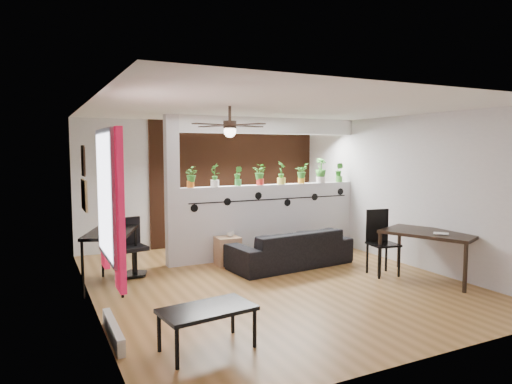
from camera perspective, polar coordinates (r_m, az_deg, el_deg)
name	(u,v)px	position (r m, az deg, el deg)	size (l,w,h in m)	color
room_shell	(271,196)	(6.92, 1.88, -0.56)	(6.30, 7.10, 2.90)	brown
partition_wall	(271,220)	(8.69, 1.85, -3.50)	(3.60, 0.18, 1.35)	#BCBCC1
ceiling_header	(271,126)	(8.60, 1.89, 8.26)	(3.60, 0.18, 0.30)	silver
pier_column	(172,191)	(7.90, -10.44, 0.09)	(0.22, 0.20, 2.60)	#BCBCC1
brick_panel	(239,182)	(9.93, -2.14, 1.24)	(3.90, 0.05, 2.60)	#A2522F
vine_decal	(273,199)	(8.55, 2.16, -0.91)	(3.31, 0.01, 0.30)	black
window_assembly	(108,198)	(4.95, -18.05, -0.78)	(0.09, 1.30, 1.55)	white
baseboard_heater	(113,331)	(5.29, -17.41, -16.25)	(0.08, 1.00, 0.18)	silver
corkboard	(84,195)	(7.09, -20.68, -0.37)	(0.03, 0.60, 0.45)	#9E804C
framed_art	(83,161)	(7.01, -20.79, 3.67)	(0.03, 0.34, 0.44)	#8C7259
ceiling_fan	(230,127)	(6.28, -3.29, 8.09)	(1.19, 1.19, 0.43)	black
potted_plant_0	(190,176)	(7.98, -8.19, 1.95)	(0.17, 0.20, 0.37)	#C86117
potted_plant_1	(215,174)	(8.13, -5.17, 2.23)	(0.27, 0.26, 0.42)	white
potted_plant_2	(238,175)	(8.30, -2.26, 2.09)	(0.22, 0.22, 0.36)	green
potted_plant_3	(260,174)	(8.50, 0.53, 2.30)	(0.24, 0.25, 0.40)	red
potted_plant_4	(281,172)	(8.71, 3.18, 2.52)	(0.20, 0.24, 0.44)	#E8E052
potted_plant_5	(301,173)	(8.94, 5.70, 2.41)	(0.25, 0.23, 0.39)	orange
potted_plant_6	(321,170)	(9.18, 8.10, 2.77)	(0.27, 0.22, 0.49)	silver
potted_plant_7	(339,172)	(9.45, 10.36, 2.51)	(0.23, 0.25, 0.39)	green
sofa	(290,249)	(7.96, 4.30, -7.08)	(2.06, 0.81, 0.60)	black
cube_shelf	(228,251)	(8.03, -3.55, -7.36)	(0.40, 0.36, 0.49)	#A27955
cup	(230,234)	(7.99, -3.23, -5.27)	(0.12, 0.12, 0.10)	gray
computer_desk	(111,236)	(7.01, -17.70, -5.30)	(0.98, 1.28, 0.83)	black
monitor	(109,223)	(7.13, -17.93, -3.67)	(0.06, 0.36, 0.20)	black
office_chair	(132,251)	(7.59, -15.23, -7.10)	(0.47, 0.47, 0.91)	black
dining_table	(430,237)	(7.59, 20.88, -5.22)	(1.30, 1.58, 0.75)	black
book	(441,235)	(7.31, 22.10, -4.96)	(0.16, 0.21, 0.02)	gray
folding_chair	(380,236)	(7.67, 15.25, -5.33)	(0.48, 0.48, 1.04)	black
coffee_table	(207,312)	(4.75, -6.12, -14.69)	(0.99, 0.63, 0.43)	black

